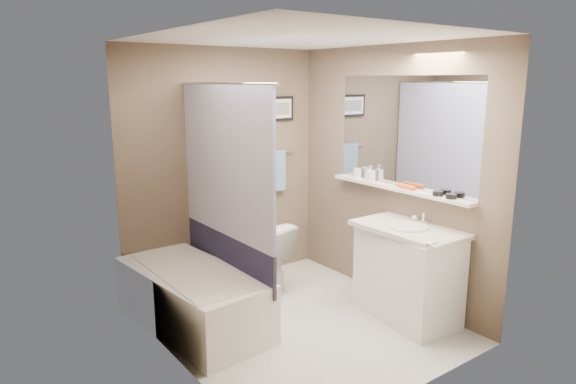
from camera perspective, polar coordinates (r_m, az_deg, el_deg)
ground at (r=4.62m, az=1.14°, el=-14.39°), size 2.50×2.50×0.00m
ceiling at (r=4.14m, az=1.29°, el=16.50°), size 2.20×2.50×0.04m
wall_back at (r=5.23m, az=-7.05°, el=2.58°), size 2.20×0.04×2.40m
wall_front at (r=3.36m, az=14.13°, el=-3.23°), size 2.20×0.04×2.40m
wall_left at (r=3.68m, az=-12.25°, el=-1.79°), size 0.04×2.50×2.40m
wall_right at (r=4.94m, az=11.18°, el=1.86°), size 0.04×2.50×2.40m
tile_surround at (r=4.17m, az=-15.11°, el=-3.09°), size 0.02×1.55×2.00m
curtain_rod at (r=4.32m, az=-7.19°, el=11.86°), size 0.02×1.55×0.02m
curtain_upper at (r=4.38m, az=-6.96°, el=3.32°), size 0.03×1.45×1.28m
curtain_lower at (r=4.58m, az=-6.69°, el=-6.86°), size 0.03×1.45×0.36m
mirror at (r=4.79m, az=12.80°, el=6.54°), size 0.02×1.60×1.00m
shelf at (r=4.83m, az=12.08°, el=0.37°), size 0.12×1.60×0.03m
towel_bar at (r=5.49m, az=-1.98°, el=4.18°), size 0.60×0.02×0.02m
towel at (r=5.50m, az=-1.85°, el=2.30°), size 0.34×0.05×0.44m
art_frame at (r=5.46m, az=-2.12°, el=9.20°), size 0.62×0.02×0.26m
art_mat at (r=5.45m, az=-2.04°, el=9.19°), size 0.56×0.00×0.20m
art_image at (r=5.44m, az=-2.02°, el=9.19°), size 0.50×0.00×0.13m
door at (r=3.84m, az=19.39°, el=-4.74°), size 0.80×0.02×2.00m
door_handle at (r=3.61m, az=15.72°, el=-5.57°), size 0.10×0.02×0.02m
bathtub at (r=4.56m, az=-10.54°, el=-11.55°), size 0.84×1.56×0.50m
tub_rim at (r=4.46m, az=-10.67°, el=-8.61°), size 0.56×1.36×0.02m
toilet at (r=5.21m, az=-3.13°, el=-7.08°), size 0.51×0.75×0.70m
vanity at (r=4.69m, az=13.10°, el=-8.96°), size 0.59×0.95×0.80m
countertop at (r=4.55m, az=13.27°, el=-4.06°), size 0.54×0.96×0.04m
sink_basin at (r=4.54m, az=13.21°, el=-3.74°), size 0.34×0.34×0.01m
faucet_spout at (r=4.68m, az=14.83°, el=-2.81°), size 0.02×0.02×0.10m
faucet_knob at (r=4.74m, az=13.88°, el=-2.80°), size 0.05×0.05×0.05m
candle_bowl_near at (r=4.47m, az=17.68°, el=-0.45°), size 0.09×0.09×0.04m
candle_bowl_far at (r=4.55m, az=16.31°, el=-0.15°), size 0.09×0.09×0.04m
hair_brush_front at (r=4.76m, az=12.95°, el=0.61°), size 0.05×0.22×0.04m
pink_comb at (r=4.98m, az=10.12°, el=1.03°), size 0.04×0.16×0.01m
glass_jar at (r=5.18m, az=7.72°, el=2.07°), size 0.08×0.08×0.10m
soap_bottle at (r=5.05m, az=9.15°, el=2.06°), size 0.07×0.08×0.15m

